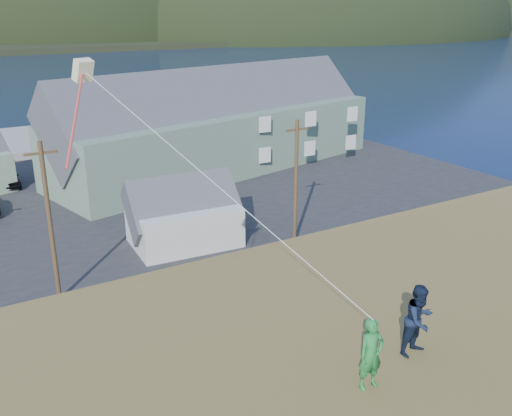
{
  "coord_description": "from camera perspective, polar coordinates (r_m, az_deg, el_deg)",
  "views": [
    {
      "loc": [
        -8.55,
        -26.97,
        14.84
      ],
      "look_at": [
        0.16,
        -12.4,
        8.8
      ],
      "focal_mm": 40.0,
      "sensor_mm": 36.0,
      "label": 1
    }
  ],
  "objects": [
    {
      "name": "kite_flyer_navy",
      "position": [
        13.78,
        16.0,
        -10.71
      ],
      "size": [
        0.91,
        0.75,
        1.73
      ],
      "primitive_type": "imported",
      "rotation": [
        0.0,
        0.0,
        0.13
      ],
      "color": "#121C32",
      "rests_on": "hillside"
    },
    {
      "name": "far_hills",
      "position": [
        309.78,
        -23.6,
        15.65
      ],
      "size": [
        760.0,
        265.0,
        143.0
      ],
      "color": "black",
      "rests_on": "ground"
    },
    {
      "name": "kite_flyer_green",
      "position": [
        12.46,
        11.43,
        -14.13
      ],
      "size": [
        0.61,
        0.43,
        1.61
      ],
      "primitive_type": "imported",
      "rotation": [
        0.0,
        0.0,
        -0.07
      ],
      "color": "#207833",
      "rests_on": "hillside"
    },
    {
      "name": "shed_white",
      "position": [
        37.03,
        -7.24,
        -0.59
      ],
      "size": [
        7.37,
        5.16,
        5.61
      ],
      "rotation": [
        0.0,
        0.0,
        -0.07
      ],
      "color": "silver",
      "rests_on": "waterfront_lot"
    },
    {
      "name": "waterfront_lot",
      "position": [
        47.17,
        -18.84,
        0.23
      ],
      "size": [
        72.0,
        36.0,
        0.12
      ],
      "primitive_type": "cube",
      "color": "#28282B",
      "rests_on": "ground"
    },
    {
      "name": "grass_strip",
      "position": [
        30.26,
        -10.6,
        -10.05
      ],
      "size": [
        110.0,
        8.0,
        0.1
      ],
      "primitive_type": "cube",
      "color": "#4C3D19",
      "rests_on": "ground"
    },
    {
      "name": "kite_rig",
      "position": [
        15.09,
        -16.68,
        12.15
      ],
      "size": [
        2.37,
        3.96,
        9.29
      ],
      "color": "beige",
      "rests_on": "ground"
    },
    {
      "name": "utility_poles",
      "position": [
        30.49,
        -22.51,
        -1.85
      ],
      "size": [
        32.46,
        0.24,
        9.35
      ],
      "color": "#47331E",
      "rests_on": "waterfront_lot"
    },
    {
      "name": "lodge",
      "position": [
        54.17,
        -3.57,
        8.5
      ],
      "size": [
        34.19,
        16.12,
        11.6
      ],
      "rotation": [
        0.0,
        0.0,
        0.22
      ],
      "color": "slate",
      "rests_on": "waterfront_lot"
    },
    {
      "name": "ground",
      "position": [
        31.95,
        -11.89,
        -8.56
      ],
      "size": [
        900.0,
        900.0,
        0.0
      ],
      "primitive_type": "plane",
      "color": "#0A1638",
      "rests_on": "ground"
    }
  ]
}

